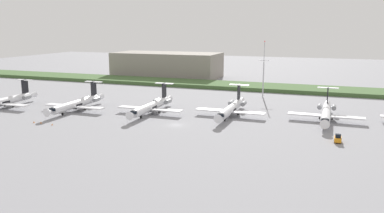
{
  "coord_description": "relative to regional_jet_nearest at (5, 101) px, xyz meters",
  "views": [
    {
      "loc": [
        42.94,
        -103.91,
        28.88
      ],
      "look_at": [
        0.0,
        13.78,
        3.0
      ],
      "focal_mm": 36.19,
      "sensor_mm": 36.0,
      "label": 1
    }
  ],
  "objects": [
    {
      "name": "ground_plane",
      "position": [
        68.12,
        27.98,
        -2.54
      ],
      "size": [
        500.0,
        500.0,
        0.0
      ],
      "primitive_type": "plane",
      "color": "gray"
    },
    {
      "name": "grass_berm",
      "position": [
        68.12,
        75.72,
        -1.67
      ],
      "size": [
        320.0,
        20.0,
        1.74
      ],
      "primitive_type": "cube",
      "color": "#426033",
      "rests_on": "ground"
    },
    {
      "name": "regional_jet_nearest",
      "position": [
        0.0,
        0.0,
        0.0
      ],
      "size": [
        22.81,
        31.0,
        9.0
      ],
      "color": "white",
      "rests_on": "ground"
    },
    {
      "name": "regional_jet_second",
      "position": [
        27.68,
        4.98,
        0.0
      ],
      "size": [
        22.81,
        31.0,
        9.0
      ],
      "color": "white",
      "rests_on": "ground"
    },
    {
      "name": "regional_jet_third",
      "position": [
        54.18,
        10.1,
        0.0
      ],
      "size": [
        22.81,
        31.0,
        9.0
      ],
      "color": "white",
      "rests_on": "ground"
    },
    {
      "name": "regional_jet_fourth",
      "position": [
        80.5,
        15.64,
        0.0
      ],
      "size": [
        22.81,
        31.0,
        9.0
      ],
      "color": "white",
      "rests_on": "ground"
    },
    {
      "name": "regional_jet_fifth",
      "position": [
        110.06,
        19.41,
        0.0
      ],
      "size": [
        22.81,
        31.0,
        9.0
      ],
      "color": "white",
      "rests_on": "ground"
    },
    {
      "name": "antenna_mast",
      "position": [
        84.14,
        54.62,
        7.12
      ],
      "size": [
        4.4,
        0.5,
        23.28
      ],
      "color": "#B2B2B7",
      "rests_on": "ground"
    },
    {
      "name": "distant_hangar",
      "position": [
        19.44,
        102.17,
        4.5
      ],
      "size": [
        61.63,
        26.75,
        14.06
      ],
      "primitive_type": "cube",
      "color": "gray",
      "rests_on": "ground"
    },
    {
      "name": "baggage_tug",
      "position": [
        113.53,
        -4.39,
        -1.53
      ],
      "size": [
        1.72,
        3.2,
        2.3
      ],
      "color": "orange",
      "rests_on": "ground"
    },
    {
      "name": "safety_cone_front_marker",
      "position": [
        26.05,
        -14.48,
        -2.26
      ],
      "size": [
        0.44,
        0.44,
        0.55
      ],
      "primitive_type": "cone",
      "color": "orange",
      "rests_on": "ground"
    },
    {
      "name": "safety_cone_mid_marker",
      "position": [
        28.6,
        -14.33,
        -2.26
      ],
      "size": [
        0.44,
        0.44,
        0.55
      ],
      "primitive_type": "cone",
      "color": "orange",
      "rests_on": "ground"
    },
    {
      "name": "safety_cone_rear_marker",
      "position": [
        33.26,
        -14.94,
        -2.26
      ],
      "size": [
        0.44,
        0.44,
        0.55
      ],
      "primitive_type": "cone",
      "color": "orange",
      "rests_on": "ground"
    }
  ]
}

